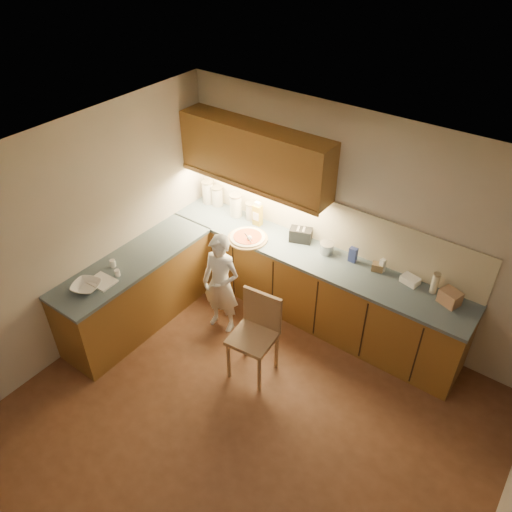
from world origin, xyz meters
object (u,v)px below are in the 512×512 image
at_px(toaster, 301,235).
at_px(pizza_on_board, 248,238).
at_px(wooden_chair, 256,330).
at_px(oil_jug, 258,214).
at_px(child, 221,284).

bearing_deg(toaster, pizza_on_board, -167.37).
relative_size(wooden_chair, toaster, 3.37).
bearing_deg(oil_jug, pizza_on_board, -73.86).
relative_size(pizza_on_board, wooden_chair, 0.49).
distance_m(pizza_on_board, toaster, 0.63).
relative_size(pizza_on_board, oil_jug, 1.51).
relative_size(pizza_on_board, child, 0.38).
relative_size(child, oil_jug, 4.03).
relative_size(child, toaster, 4.39).
relative_size(wooden_chair, oil_jug, 3.09).
xyz_separation_m(wooden_chair, oil_jug, (-0.87, 1.21, 0.49)).
bearing_deg(pizza_on_board, oil_jug, 106.14).
xyz_separation_m(child, toaster, (0.47, 0.94, 0.36)).
bearing_deg(child, toaster, 56.04).
distance_m(wooden_chair, oil_jug, 1.56).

